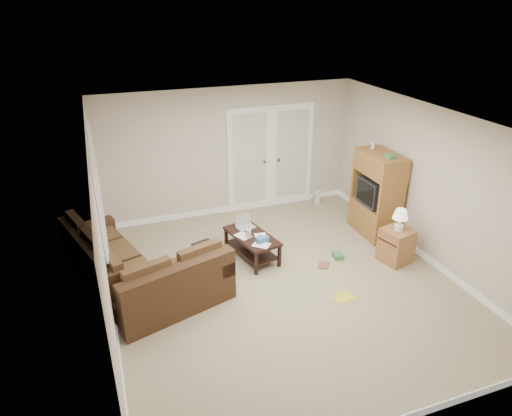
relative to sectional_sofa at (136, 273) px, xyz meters
name	(u,v)px	position (x,y,z in m)	size (l,w,h in m)	color
floor	(283,283)	(2.12, -0.54, -0.31)	(5.50, 5.50, 0.00)	tan
ceiling	(288,122)	(2.12, -0.54, 2.19)	(5.00, 5.50, 0.02)	white
wall_left	(101,238)	(-0.38, -0.54, 0.94)	(0.02, 5.50, 2.50)	beige
wall_right	(430,186)	(4.62, -0.54, 0.94)	(0.02, 5.50, 2.50)	beige
wall_back	(229,152)	(2.12, 2.21, 0.94)	(5.00, 0.02, 2.50)	beige
wall_front	(405,331)	(2.12, -3.29, 0.94)	(5.00, 0.02, 2.50)	beige
baseboards	(283,280)	(2.12, -0.54, -0.26)	(5.00, 5.50, 0.10)	silver
french_doors	(271,158)	(2.97, 2.17, 0.73)	(1.80, 0.05, 2.13)	silver
window_left	(98,187)	(-0.34, 0.46, 1.24)	(0.05, 1.92, 1.42)	silver
sectional_sofa	(136,273)	(0.00, 0.00, 0.00)	(2.39, 2.69, 0.79)	#3E2818
coffee_table	(252,245)	(1.92, 0.35, -0.08)	(0.74, 1.13, 0.71)	black
tv_armoire	(377,194)	(4.32, 0.41, 0.47)	(0.54, 0.96, 1.65)	#93612D
side_cabinet	(396,243)	(4.10, -0.57, 0.03)	(0.53, 0.53, 0.94)	#A0673A
space_heater	(317,198)	(3.92, 1.91, -0.17)	(0.12, 0.10, 0.29)	silver
floor_magazine	(344,297)	(2.81, -1.18, -0.31)	(0.30, 0.24, 0.01)	gold
floor_greenbox	(338,256)	(3.27, -0.17, -0.27)	(0.15, 0.20, 0.08)	#387C44
floor_book	(319,264)	(2.87, -0.26, -0.30)	(0.17, 0.23, 0.02)	brown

